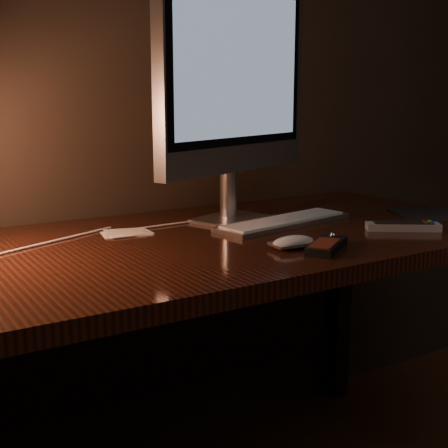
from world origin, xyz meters
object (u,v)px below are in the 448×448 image
media_remote (327,245)px  tv_remote (403,226)px  keyboard (284,221)px  mouse (293,244)px  monitor (237,82)px  desk (189,282)px

media_remote → tv_remote: bearing=-24.2°
keyboard → media_remote: size_ratio=2.57×
keyboard → mouse: (-0.14, -0.22, 0.00)m
monitor → keyboard: monitor is taller
tv_remote → keyboard: bearing=168.4°
media_remote → tv_remote: size_ratio=0.90×
tv_remote → mouse: bearing=-145.5°
monitor → tv_remote: (0.30, -0.32, -0.36)m
desk → monitor: bearing=17.1°
monitor → tv_remote: bearing=-67.5°
desk → monitor: 0.53m
tv_remote → desk: bearing=-174.7°
desk → media_remote: media_remote is taller
monitor → keyboard: (0.09, -0.10, -0.36)m
mouse → media_remote: (0.05, -0.05, 0.00)m
media_remote → mouse: bearing=101.5°
monitor → mouse: bearing=-120.4°
media_remote → tv_remote: media_remote is taller
keyboard → desk: bearing=160.4°
monitor → media_remote: bearing=-110.9°
desk → media_remote: 0.39m
desk → mouse: bearing=-64.6°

